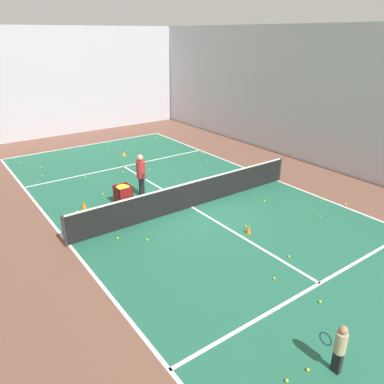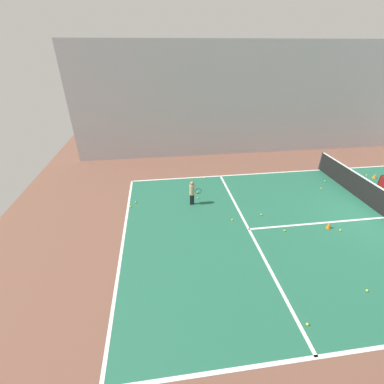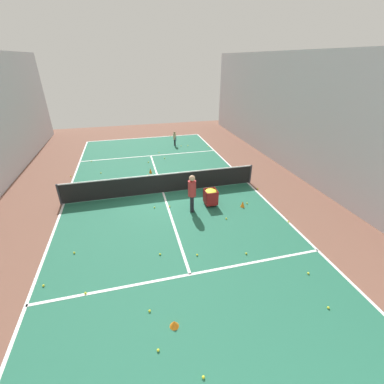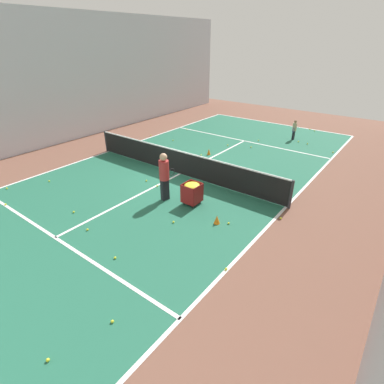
% 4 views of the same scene
% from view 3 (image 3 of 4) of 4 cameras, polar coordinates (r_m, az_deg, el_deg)
% --- Properties ---
extents(ground_plane, '(31.78, 31.78, 0.00)m').
position_cam_3_polar(ground_plane, '(13.41, -6.45, -0.16)').
color(ground_plane, brown).
extents(court_playing_area, '(9.57, 21.33, 0.00)m').
position_cam_3_polar(court_playing_area, '(13.41, -6.45, -0.15)').
color(court_playing_area, '#23664C').
rests_on(court_playing_area, ground).
extents(line_baseline_near, '(9.57, 0.10, 0.00)m').
position_cam_3_polar(line_baseline_near, '(23.35, -10.41, 11.76)').
color(line_baseline_near, white).
rests_on(line_baseline_near, ground).
extents(line_sideline_left, '(0.10, 21.33, 0.00)m').
position_cam_3_polar(line_sideline_left, '(14.71, 12.30, 2.00)').
color(line_sideline_left, white).
rests_on(line_sideline_left, ground).
extents(line_sideline_right, '(0.10, 21.33, 0.00)m').
position_cam_3_polar(line_sideline_right, '(13.74, -26.59, -2.41)').
color(line_sideline_right, white).
rests_on(line_sideline_right, ground).
extents(line_service_near, '(9.57, 0.10, 0.00)m').
position_cam_3_polar(line_service_near, '(18.77, -9.13, 7.96)').
color(line_service_near, white).
rests_on(line_service_near, ground).
extents(line_service_far, '(9.57, 0.10, 0.00)m').
position_cam_3_polar(line_service_far, '(8.70, -0.43, -17.85)').
color(line_service_far, white).
rests_on(line_service_far, ground).
extents(line_centre_service, '(0.10, 11.73, 0.00)m').
position_cam_3_polar(line_centre_service, '(13.40, -6.45, -0.14)').
color(line_centre_service, white).
rests_on(line_centre_service, ground).
extents(hall_enclosure_left, '(0.15, 28.08, 6.60)m').
position_cam_3_polar(hall_enclosure_left, '(15.44, 25.04, 14.29)').
color(hall_enclosure_left, silver).
rests_on(hall_enclosure_left, ground).
extents(tennis_net, '(9.87, 0.10, 1.06)m').
position_cam_3_polar(tennis_net, '(13.16, -6.58, 1.96)').
color(tennis_net, '#2D2D33').
rests_on(tennis_net, ground).
extents(player_near_baseline, '(0.23, 0.55, 1.15)m').
position_cam_3_polar(player_near_baseline, '(20.68, -3.87, 11.97)').
color(player_near_baseline, black).
rests_on(player_near_baseline, ground).
extents(coach_at_net, '(0.43, 0.72, 1.77)m').
position_cam_3_polar(coach_at_net, '(11.27, -0.00, 0.20)').
color(coach_at_net, black).
rests_on(coach_at_net, ground).
extents(ball_cart, '(0.57, 0.60, 0.80)m').
position_cam_3_polar(ball_cart, '(12.00, 4.18, -0.51)').
color(ball_cart, maroon).
rests_on(ball_cart, ground).
extents(training_cone_0, '(0.17, 0.17, 0.32)m').
position_cam_3_polar(training_cone_0, '(15.79, -9.23, 4.73)').
color(training_cone_0, orange).
rests_on(training_cone_0, ground).
extents(training_cone_1, '(0.25, 0.25, 0.20)m').
position_cam_3_polar(training_cone_1, '(7.48, -3.97, -27.17)').
color(training_cone_1, orange).
rests_on(training_cone_1, ground).
extents(training_cone_2, '(0.20, 0.20, 0.29)m').
position_cam_3_polar(training_cone_2, '(12.24, 11.19, -2.64)').
color(training_cone_2, orange).
rests_on(training_cone_2, ground).
extents(tennis_ball_1, '(0.07, 0.07, 0.07)m').
position_cam_3_polar(tennis_ball_1, '(7.86, -9.41, -24.61)').
color(tennis_ball_1, yellow).
rests_on(tennis_ball_1, ground).
extents(tennis_ball_2, '(0.07, 0.07, 0.07)m').
position_cam_3_polar(tennis_ball_2, '(23.48, -4.84, 12.27)').
color(tennis_ball_2, yellow).
rests_on(tennis_ball_2, ground).
extents(tennis_ball_3, '(0.07, 0.07, 0.07)m').
position_cam_3_polar(tennis_ball_3, '(9.42, -7.11, -13.53)').
color(tennis_ball_3, yellow).
rests_on(tennis_ball_3, ground).
extents(tennis_ball_5, '(0.07, 0.07, 0.07)m').
position_cam_3_polar(tennis_ball_5, '(9.47, 24.43, -16.12)').
color(tennis_ball_5, yellow).
rests_on(tennis_ball_5, ground).
extents(tennis_ball_6, '(0.07, 0.07, 0.07)m').
position_cam_3_polar(tennis_ball_6, '(11.72, 20.63, -6.16)').
color(tennis_ball_6, yellow).
rests_on(tennis_ball_6, ground).
extents(tennis_ball_7, '(0.07, 0.07, 0.07)m').
position_cam_3_polar(tennis_ball_7, '(14.96, 2.93, 3.22)').
color(tennis_ball_7, yellow).
rests_on(tennis_ball_7, ground).
extents(tennis_ball_8, '(0.07, 0.07, 0.07)m').
position_cam_3_polar(tennis_ball_8, '(16.51, -19.60, 4.01)').
color(tennis_ball_8, yellow).
rests_on(tennis_ball_8, ground).
extents(tennis_ball_9, '(0.07, 0.07, 0.07)m').
position_cam_3_polar(tennis_ball_9, '(14.08, 14.38, 0.70)').
color(tennis_ball_9, yellow).
rests_on(tennis_ball_9, ground).
extents(tennis_ball_10, '(0.07, 0.07, 0.07)m').
position_cam_3_polar(tennis_ball_10, '(15.50, -9.87, 3.72)').
color(tennis_ball_10, yellow).
rests_on(tennis_ball_10, ground).
extents(tennis_ball_11, '(0.07, 0.07, 0.07)m').
position_cam_3_polar(tennis_ball_11, '(19.28, -7.35, 8.72)').
color(tennis_ball_11, yellow).
rests_on(tennis_ball_11, ground).
extents(tennis_ball_12, '(0.07, 0.07, 0.07)m').
position_cam_3_polar(tennis_ball_12, '(10.31, -24.71, -12.16)').
color(tennis_ball_12, yellow).
rests_on(tennis_ball_12, ground).
extents(tennis_ball_13, '(0.07, 0.07, 0.07)m').
position_cam_3_polar(tennis_ball_13, '(12.57, 12.13, -2.45)').
color(tennis_ball_13, yellow).
rests_on(tennis_ball_13, ground).
extents(tennis_ball_14, '(0.07, 0.07, 0.07)m').
position_cam_3_polar(tennis_ball_14, '(11.27, 7.61, -5.87)').
color(tennis_ball_14, yellow).
rests_on(tennis_ball_14, ground).
extents(tennis_ball_15, '(0.07, 0.07, 0.07)m').
position_cam_3_polar(tennis_ball_15, '(18.07, -6.12, 7.48)').
color(tennis_ball_15, yellow).
rests_on(tennis_ball_15, ground).
extents(tennis_ball_16, '(0.07, 0.07, 0.07)m').
position_cam_3_polar(tennis_ball_16, '(9.50, -30.13, -17.53)').
color(tennis_ball_16, yellow).
rests_on(tennis_ball_16, ground).
extents(tennis_ball_17, '(0.07, 0.07, 0.07)m').
position_cam_3_polar(tennis_ball_17, '(8.71, 28.03, -21.74)').
color(tennis_ball_17, yellow).
rests_on(tennis_ball_17, ground).
extents(tennis_ball_18, '(0.07, 0.07, 0.07)m').
position_cam_3_polar(tennis_ball_18, '(8.74, -22.59, -20.02)').
color(tennis_ball_18, yellow).
rests_on(tennis_ball_18, ground).
extents(tennis_ball_20, '(0.07, 0.07, 0.07)m').
position_cam_3_polar(tennis_ball_20, '(20.53, 3.62, 10.06)').
color(tennis_ball_20, yellow).
rests_on(tennis_ball_20, ground).
extents(tennis_ball_21, '(0.07, 0.07, 0.07)m').
position_cam_3_polar(tennis_ball_21, '(9.58, 11.96, -13.22)').
color(tennis_ball_21, yellow).
rests_on(tennis_ball_21, ground).
extents(tennis_ball_22, '(0.07, 0.07, 0.07)m').
position_cam_3_polar(tennis_ball_22, '(12.08, -8.33, -3.41)').
color(tennis_ball_22, yellow).
rests_on(tennis_ball_22, ground).
extents(tennis_ball_23, '(0.07, 0.07, 0.07)m').
position_cam_3_polar(tennis_ball_23, '(14.52, -17.49, 1.10)').
color(tennis_ball_23, yellow).
rests_on(tennis_ball_23, ground).
extents(tennis_ball_24, '(0.07, 0.07, 0.07)m').
position_cam_3_polar(tennis_ball_24, '(23.33, -3.88, 12.21)').
color(tennis_ball_24, yellow).
rests_on(tennis_ball_24, ground).
extents(tennis_ball_25, '(0.07, 0.07, 0.07)m').
position_cam_3_polar(tennis_ball_25, '(16.73, -25.36, 3.20)').
color(tennis_ball_25, yellow).
rests_on(tennis_ball_25, ground).
extents(tennis_ball_26, '(0.07, 0.07, 0.07)m').
position_cam_3_polar(tennis_ball_26, '(6.90, 2.53, -35.84)').
color(tennis_ball_26, yellow).
rests_on(tennis_ball_26, ground).
extents(tennis_ball_27, '(0.07, 0.07, 0.07)m').
position_cam_3_polar(tennis_ball_27, '(14.62, 6.44, 2.47)').
color(tennis_ball_27, yellow).
rests_on(tennis_ball_27, ground).
extents(tennis_ball_28, '(0.07, 0.07, 0.07)m').
position_cam_3_polar(tennis_ball_28, '(20.69, -0.92, 10.25)').
color(tennis_ball_28, yellow).
rests_on(tennis_ball_28, ground).
extents(tennis_ball_29, '(0.07, 0.07, 0.07)m').
position_cam_3_polar(tennis_ball_29, '(9.33, 1.14, -13.78)').
color(tennis_ball_29, yellow).
rests_on(tennis_ball_29, ground).
extents(tennis_ball_30, '(0.07, 0.07, 0.07)m').
position_cam_3_polar(tennis_ball_30, '(18.70, -21.47, 6.40)').
color(tennis_ball_30, yellow).
rests_on(tennis_ball_30, ground).
extents(tennis_ball_31, '(0.07, 0.07, 0.07)m').
position_cam_3_polar(tennis_ball_31, '(17.50, -9.66, 6.56)').
color(tennis_ball_31, yellow).
rests_on(tennis_ball_31, ground).
extents(tennis_ball_32, '(0.07, 0.07, 0.07)m').
position_cam_3_polar(tennis_ball_32, '(12.07, -5.00, -3.23)').
color(tennis_ball_32, yellow).
rests_on(tennis_ball_32, ground).
extents(tennis_ball_33, '(0.07, 0.07, 0.07)m').
position_cam_3_polar(tennis_ball_33, '(20.65, -2.44, 10.19)').
color(tennis_ball_33, yellow).
rests_on(tennis_ball_33, ground).
extents(tennis_ball_34, '(0.07, 0.07, 0.07)m').
position_cam_3_polar(tennis_ball_34, '(7.22, -7.54, -31.50)').
color(tennis_ball_34, yellow).
rests_on(tennis_ball_34, ground).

